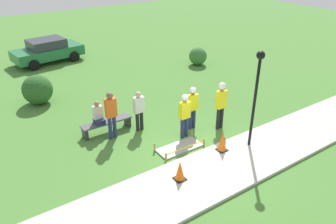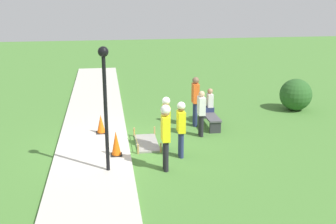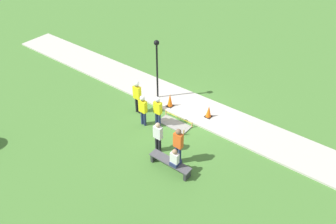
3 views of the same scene
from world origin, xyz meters
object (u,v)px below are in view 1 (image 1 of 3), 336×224
Objects in this scene: lamppost_near at (257,85)px; worker_supervisor at (221,101)px; park_bench at (107,124)px; bystander_in_orange_shirt at (111,112)px; traffic_cone_near_patch at (180,170)px; parked_car_green at (48,50)px; traffic_cone_far_patch at (223,141)px; bystander_in_gray_shirt at (139,109)px; worker_trainee at (185,112)px; person_seated_on_bench at (98,114)px; worker_assistant at (192,104)px.

worker_supervisor is at bearing 88.84° from lamppost_near.
bystander_in_orange_shirt is (-0.01, -0.54, 0.73)m from park_bench.
traffic_cone_near_patch is 0.16× the size of parked_car_green.
bystander_in_gray_shirt reaches higher than traffic_cone_far_patch.
worker_trainee is at bearing 105.99° from traffic_cone_far_patch.
bystander_in_orange_shirt is at bearing 178.32° from bystander_in_gray_shirt.
person_seated_on_bench is 0.55× the size of bystander_in_gray_shirt.
bystander_in_gray_shirt is (-1.13, 1.39, -0.13)m from worker_trainee.
parked_car_green reaches higher than traffic_cone_far_patch.
bystander_in_orange_shirt reaches higher than worker_trainee.
bystander_in_orange_shirt is at bearing -100.34° from parked_car_green.
lamppost_near is at bearing -45.46° from park_bench.
traffic_cone_far_patch is 0.39× the size of park_bench.
parked_car_green reaches higher than traffic_cone_near_patch.
bystander_in_orange_shirt is (-2.72, 3.02, 0.59)m from traffic_cone_far_patch.
worker_supervisor reaches higher than worker_trainee.
worker_trainee is at bearing 171.01° from worker_supervisor.
parked_car_green is (-3.19, 12.02, -0.44)m from worker_supervisor.
worker_assistant is 0.94× the size of bystander_in_orange_shirt.
bystander_in_gray_shirt is (1.41, -0.63, 0.09)m from person_seated_on_bench.
worker_supervisor is 0.56× the size of lamppost_near.
bystander_in_orange_shirt is at bearing 147.80° from worker_trainee.
park_bench is 0.57× the size of lamppost_near.
worker_trainee is 1.08× the size of bystander_in_gray_shirt.
parked_car_green is (0.61, 9.81, 0.40)m from park_bench.
traffic_cone_near_patch is 0.41× the size of bystander_in_gray_shirt.
worker_assistant reaches higher than parked_car_green.
traffic_cone_far_patch is 0.86× the size of person_seated_on_bench.
worker_trainee is 11.89m from parked_car_green.
bystander_in_orange_shirt is 1.14m from bystander_in_gray_shirt.
bystander_in_orange_shirt is (-2.90, 1.06, 0.03)m from worker_assistant.
traffic_cone_far_patch is at bearing 166.03° from lamppost_near.
park_bench is 9.83m from parked_car_green.
bystander_in_orange_shirt is at bearing -65.21° from person_seated_on_bench.
park_bench is at bearing -100.48° from parked_car_green.
worker_supervisor is 1.57m from worker_trainee.
person_seated_on_bench is (-0.85, 4.07, 0.39)m from traffic_cone_near_patch.
person_seated_on_bench reaches higher than traffic_cone_far_patch.
parked_car_green is at bearing 103.04° from lamppost_near.
person_seated_on_bench is at bearing 169.94° from park_bench.
park_bench is at bearing 127.23° from traffic_cone_far_patch.
person_seated_on_bench is at bearing 101.75° from traffic_cone_near_patch.
worker_supervisor is 1.10m from worker_assistant.
worker_assistant is 2.05m from bystander_in_gray_shirt.
worker_assistant is 2.74m from lamppost_near.
worker_assistant is 0.51× the size of lamppost_near.
traffic_cone_near_patch is at bearing -80.65° from bystander_in_orange_shirt.
worker_assistant is at bearing 46.04° from traffic_cone_near_patch.
person_seated_on_bench is (-0.28, 0.05, 0.48)m from park_bench.
traffic_cone_near_patch is at bearing -129.35° from worker_trainee.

